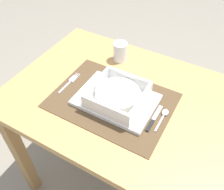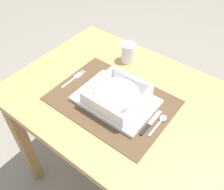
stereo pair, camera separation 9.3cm
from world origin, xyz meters
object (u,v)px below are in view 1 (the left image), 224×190
at_px(dining_table, 121,114).
at_px(drinking_glass, 120,53).
at_px(porridge_bowl, 118,96).
at_px(butter_knife, 153,120).
at_px(fork, 71,81).
at_px(spoon, 164,115).

bearing_deg(dining_table, drinking_glass, 119.65).
relative_size(porridge_bowl, drinking_glass, 2.22).
relative_size(butter_knife, drinking_glass, 1.53).
bearing_deg(fork, dining_table, 5.70).
bearing_deg(fork, porridge_bowl, -6.53).
xyz_separation_m(porridge_bowl, drinking_glass, (-0.12, 0.25, -0.00)).
distance_m(spoon, drinking_glass, 0.37).
relative_size(dining_table, butter_knife, 6.76).
distance_m(fork, spoon, 0.40).
distance_m(dining_table, butter_knife, 0.21).
bearing_deg(spoon, dining_table, 172.84).
relative_size(fork, drinking_glass, 1.55).
bearing_deg(butter_knife, dining_table, 157.71).
distance_m(fork, butter_knife, 0.38).
bearing_deg(porridge_bowl, dining_table, 100.69).
relative_size(fork, spoon, 1.21).
distance_m(dining_table, spoon, 0.22).
relative_size(dining_table, porridge_bowl, 4.65).
distance_m(dining_table, porridge_bowl, 0.16).
height_order(porridge_bowl, fork, porridge_bowl).
bearing_deg(butter_knife, fork, 174.88).
height_order(porridge_bowl, butter_knife, porridge_bowl).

